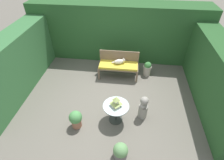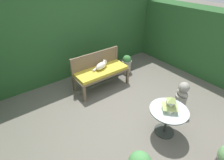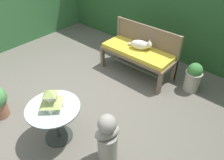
# 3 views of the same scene
# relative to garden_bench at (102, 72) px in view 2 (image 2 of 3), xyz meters

# --- Properties ---
(ground) EXTENTS (30.00, 30.00, 0.00)m
(ground) POSITION_rel_garden_bench_xyz_m (-0.14, -1.18, -0.42)
(ground) COLOR #666056
(foliage_hedge_back) EXTENTS (6.40, 1.00, 2.06)m
(foliage_hedge_back) POSITION_rel_garden_bench_xyz_m (-0.14, 1.42, 0.61)
(foliage_hedge_back) COLOR #285628
(foliage_hedge_back) RESTS_ON ground
(foliage_hedge_right) EXTENTS (0.70, 3.70, 1.71)m
(foliage_hedge_right) POSITION_rel_garden_bench_xyz_m (2.71, -0.93, 0.43)
(foliage_hedge_right) COLOR #285628
(foliage_hedge_right) RESTS_ON ground
(garden_bench) EXTENTS (1.33, 0.54, 0.50)m
(garden_bench) POSITION_rel_garden_bench_xyz_m (0.00, 0.00, 0.00)
(garden_bench) COLOR brown
(garden_bench) RESTS_ON ground
(bench_backrest) EXTENTS (1.33, 0.06, 0.86)m
(bench_backrest) POSITION_rel_garden_bench_xyz_m (0.00, 0.25, 0.19)
(bench_backrest) COLOR brown
(bench_backrest) RESTS_ON ground
(cat) EXTENTS (0.45, 0.26, 0.20)m
(cat) POSITION_rel_garden_bench_xyz_m (0.02, 0.04, 0.16)
(cat) COLOR silver
(cat) RESTS_ON garden_bench
(patio_table) EXTENTS (0.66, 0.66, 0.54)m
(patio_table) POSITION_rel_garden_bench_xyz_m (0.11, -1.89, 0.00)
(patio_table) COLOR #2D332D
(patio_table) RESTS_ON ground
(pagoda_birdhouse) EXTENTS (0.25, 0.25, 0.27)m
(pagoda_birdhouse) POSITION_rel_garden_bench_xyz_m (0.11, -1.89, 0.23)
(pagoda_birdhouse) COLOR silver
(pagoda_birdhouse) RESTS_ON patio_table
(garden_bust) EXTENTS (0.27, 0.34, 0.70)m
(garden_bust) POSITION_rel_garden_bench_xyz_m (0.81, -1.69, -0.08)
(garden_bust) COLOR gray
(garden_bust) RESTS_ON ground
(potted_plant_hedge_corner) EXTENTS (0.28, 0.28, 0.52)m
(potted_plant_hedge_corner) POSITION_rel_garden_bench_xyz_m (0.99, 0.21, -0.16)
(potted_plant_hedge_corner) COLOR #ADA393
(potted_plant_hedge_corner) RESTS_ON ground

